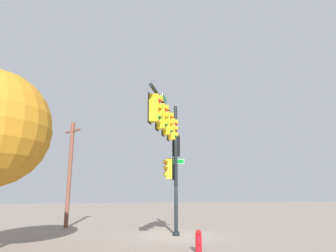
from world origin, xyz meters
The scene contains 4 objects.
ground_plane centered at (0.00, 0.00, 0.00)m, with size 120.00×120.00×0.00m, color gray.
signal_pole_assembly centered at (1.65, -0.73, 4.79)m, with size 6.23×2.84×7.08m.
utility_pole centered at (-5.20, -6.09, 3.65)m, with size 1.50×1.19×7.02m.
fire_hydrant centered at (4.75, -0.32, 0.41)m, with size 0.33×0.24×0.83m.
Camera 1 is at (16.13, -4.02, 2.14)m, focal length 32.03 mm.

